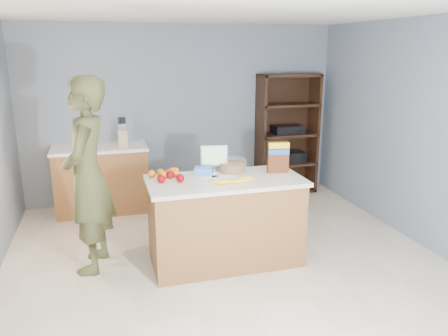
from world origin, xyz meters
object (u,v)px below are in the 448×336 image
object	(u,v)px
shelving_unit	(286,136)
cereal_box	(278,155)
tv	(214,157)
person	(87,176)
counter_peninsula	(225,224)

from	to	relation	value
shelving_unit	cereal_box	world-z (taller)	shelving_unit
shelving_unit	tv	xyz separation A→B (m)	(-1.59, -1.75, 0.19)
shelving_unit	person	size ratio (longest dim) A/B	0.94
counter_peninsula	person	world-z (taller)	person
counter_peninsula	tv	distance (m)	0.71
counter_peninsula	person	distance (m)	1.45
counter_peninsula	person	xyz separation A→B (m)	(-1.32, 0.26, 0.55)
counter_peninsula	shelving_unit	xyz separation A→B (m)	(1.55, 2.05, 0.45)
tv	counter_peninsula	bearing A→B (deg)	-83.12
counter_peninsula	shelving_unit	distance (m)	2.61
counter_peninsula	tv	xyz separation A→B (m)	(-0.04, 0.30, 0.64)
tv	person	bearing A→B (deg)	-177.89
counter_peninsula	cereal_box	distance (m)	0.90
shelving_unit	person	xyz separation A→B (m)	(-2.87, -1.79, 0.10)
tv	cereal_box	size ratio (longest dim) A/B	0.86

